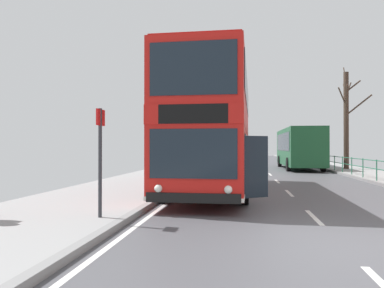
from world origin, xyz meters
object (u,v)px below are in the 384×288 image
(bus_stop_sign_near, at_px, (100,150))
(bare_tree_far_00, at_px, (347,118))
(background_bus_far_lane, at_px, (299,147))
(double_decker_bus_main, at_px, (214,129))

(bus_stop_sign_near, relative_size, bare_tree_far_00, 0.32)
(background_bus_far_lane, distance_m, bare_tree_far_00, 4.22)
(double_decker_bus_main, relative_size, bare_tree_far_00, 1.46)
(background_bus_far_lane, xyz_separation_m, bus_stop_sign_near, (-7.47, -22.22, -0.05))
(bus_stop_sign_near, xyz_separation_m, bare_tree_far_00, (10.51, 20.20, 2.17))
(bus_stop_sign_near, height_order, bare_tree_far_00, bare_tree_far_00)
(bare_tree_far_00, bearing_deg, double_decker_bus_main, -121.48)
(double_decker_bus_main, relative_size, bus_stop_sign_near, 4.49)
(bus_stop_sign_near, bearing_deg, background_bus_far_lane, 71.41)
(background_bus_far_lane, distance_m, bus_stop_sign_near, 23.45)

